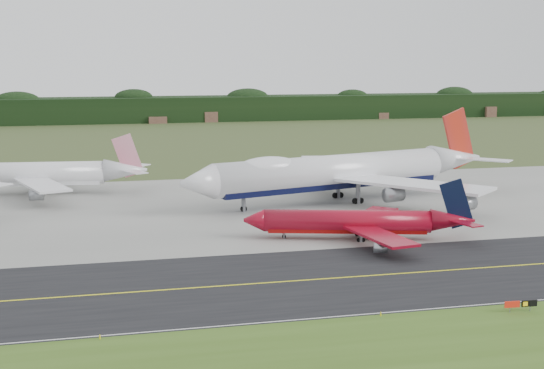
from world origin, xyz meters
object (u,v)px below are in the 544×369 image
Objects in this scene: jet_ba_747 at (342,171)px; jet_red_737 at (360,222)px; taxiway_sign at (521,304)px; jet_star_tail at (33,174)px.

jet_ba_747 is 1.94× the size of jet_red_737.
jet_ba_747 is at bearing 88.60° from taxiway_sign.
jet_red_737 is at bearing -103.40° from jet_ba_747.
jet_ba_747 is 1.46× the size of jet_star_tail.
jet_ba_747 is 34.93m from jet_red_737.
jet_red_737 is 41.03m from taxiway_sign.
jet_star_tail is at bearing 159.33° from jet_ba_747.
jet_star_tail is 12.31× the size of taxiway_sign.
taxiway_sign is (-1.82, -74.30, -5.60)m from jet_ba_747.
jet_star_tail is 117.97m from taxiway_sign.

